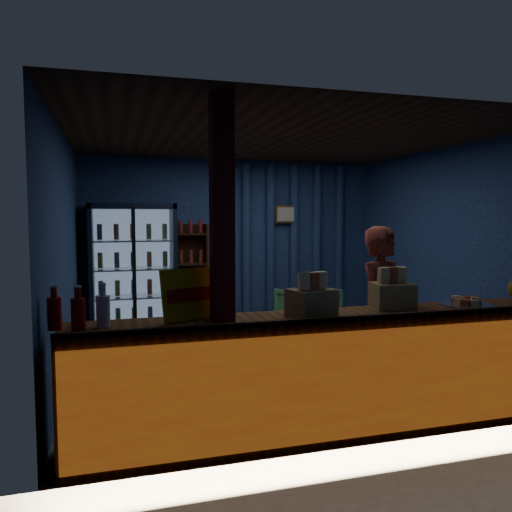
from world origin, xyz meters
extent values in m
plane|color=#515154|center=(0.00, 0.00, 0.00)|extent=(4.60, 4.60, 0.00)
plane|color=navy|center=(0.00, 2.20, 1.30)|extent=(4.60, 0.00, 4.60)
plane|color=navy|center=(0.00, -2.20, 1.30)|extent=(4.60, 0.00, 4.60)
plane|color=navy|center=(-2.30, 0.00, 1.30)|extent=(0.00, 4.40, 4.40)
plane|color=navy|center=(2.30, 0.00, 1.30)|extent=(0.00, 4.40, 4.40)
plane|color=#472D19|center=(0.00, 0.00, 2.60)|extent=(4.60, 4.60, 0.00)
cube|color=brown|center=(0.00, -1.90, 0.47)|extent=(4.40, 0.55, 0.95)
cube|color=red|center=(0.00, -2.19, 0.47)|extent=(4.35, 0.02, 0.81)
cube|color=#3B2113|center=(0.00, -2.17, 0.97)|extent=(4.40, 0.04, 0.04)
cube|color=maroon|center=(-1.05, -1.90, 1.30)|extent=(0.16, 0.16, 2.60)
cube|color=black|center=(-1.55, 2.12, 0.95)|extent=(1.20, 0.06, 1.90)
cube|color=black|center=(-2.12, 1.85, 0.95)|extent=(0.06, 0.60, 1.90)
cube|color=black|center=(-0.98, 1.85, 0.95)|extent=(0.06, 0.60, 1.90)
cube|color=black|center=(-1.55, 1.85, 1.86)|extent=(1.20, 0.60, 0.08)
cube|color=black|center=(-1.55, 1.85, 0.04)|extent=(1.20, 0.60, 0.08)
cube|color=#99B2D8|center=(-1.55, 2.07, 0.95)|extent=(1.08, 0.02, 1.74)
cube|color=white|center=(-1.55, 1.57, 0.95)|extent=(1.12, 0.02, 1.78)
cube|color=black|center=(-1.55, 1.55, 0.95)|extent=(0.05, 0.05, 1.80)
cube|color=silver|center=(-1.55, 1.85, 0.17)|extent=(1.08, 0.48, 0.02)
cylinder|color=#C3631B|center=(-2.00, 1.85, 0.30)|extent=(0.07, 0.07, 0.22)
cylinder|color=#28681A|center=(-1.77, 1.85, 0.30)|extent=(0.07, 0.07, 0.22)
cylinder|color=#A9B11B|center=(-1.55, 1.85, 0.30)|extent=(0.07, 0.07, 0.22)
cylinder|color=navy|center=(-1.32, 1.85, 0.30)|extent=(0.07, 0.07, 0.22)
cylinder|color=maroon|center=(-1.10, 1.85, 0.30)|extent=(0.07, 0.07, 0.22)
cube|color=silver|center=(-1.55, 1.85, 0.57)|extent=(1.08, 0.48, 0.02)
cylinder|color=#28681A|center=(-2.00, 1.85, 0.70)|extent=(0.07, 0.07, 0.22)
cylinder|color=#A9B11B|center=(-1.77, 1.85, 0.70)|extent=(0.07, 0.07, 0.22)
cylinder|color=navy|center=(-1.55, 1.85, 0.70)|extent=(0.07, 0.07, 0.22)
cylinder|color=maroon|center=(-1.32, 1.85, 0.70)|extent=(0.07, 0.07, 0.22)
cylinder|color=#C3631B|center=(-1.10, 1.85, 0.70)|extent=(0.07, 0.07, 0.22)
cube|color=silver|center=(-1.55, 1.85, 0.97)|extent=(1.08, 0.48, 0.02)
cylinder|color=#A9B11B|center=(-2.00, 1.85, 1.10)|extent=(0.07, 0.07, 0.22)
cylinder|color=navy|center=(-1.77, 1.85, 1.10)|extent=(0.07, 0.07, 0.22)
cylinder|color=maroon|center=(-1.55, 1.85, 1.10)|extent=(0.07, 0.07, 0.22)
cylinder|color=#C3631B|center=(-1.32, 1.85, 1.10)|extent=(0.07, 0.07, 0.22)
cylinder|color=#28681A|center=(-1.10, 1.85, 1.10)|extent=(0.07, 0.07, 0.22)
cube|color=silver|center=(-1.55, 1.85, 1.37)|extent=(1.08, 0.48, 0.02)
cylinder|color=navy|center=(-2.00, 1.85, 1.50)|extent=(0.07, 0.07, 0.22)
cylinder|color=maroon|center=(-1.77, 1.85, 1.50)|extent=(0.07, 0.07, 0.22)
cylinder|color=#C3631B|center=(-1.55, 1.85, 1.50)|extent=(0.07, 0.07, 0.22)
cylinder|color=#28681A|center=(-1.32, 1.85, 1.50)|extent=(0.07, 0.07, 0.22)
cylinder|color=#A9B11B|center=(-1.10, 1.85, 1.50)|extent=(0.07, 0.07, 0.22)
cube|color=#3B2113|center=(-0.70, 2.15, 0.80)|extent=(0.50, 0.02, 1.60)
cube|color=#3B2113|center=(-0.93, 2.02, 0.80)|extent=(0.03, 0.28, 1.60)
cube|color=#3B2113|center=(-0.46, 2.02, 0.80)|extent=(0.03, 0.28, 1.60)
cube|color=#3B2113|center=(-0.70, 2.02, 0.10)|extent=(0.46, 0.26, 0.02)
cube|color=#3B2113|center=(-0.70, 2.02, 0.55)|extent=(0.46, 0.26, 0.02)
cube|color=#3B2113|center=(-0.70, 2.02, 1.00)|extent=(0.46, 0.26, 0.02)
cube|color=#3B2113|center=(-0.70, 2.02, 1.45)|extent=(0.46, 0.26, 0.02)
cylinder|color=navy|center=(0.20, 2.14, 1.30)|extent=(0.14, 0.14, 2.50)
cylinder|color=navy|center=(0.60, 2.14, 1.30)|extent=(0.14, 0.14, 2.50)
cylinder|color=navy|center=(1.00, 2.14, 1.30)|extent=(0.14, 0.14, 2.50)
cylinder|color=navy|center=(1.40, 2.14, 1.30)|extent=(0.14, 0.14, 2.50)
cylinder|color=navy|center=(1.80, 2.14, 1.30)|extent=(0.14, 0.14, 2.50)
cube|color=#BB872E|center=(0.85, 2.10, 1.75)|extent=(0.36, 0.03, 0.28)
cube|color=silver|center=(0.85, 2.08, 1.75)|extent=(0.30, 0.01, 0.22)
imported|color=brown|center=(0.59, -1.37, 0.81)|extent=(0.70, 0.60, 1.63)
imported|color=#55AB66|center=(0.92, 1.31, 0.34)|extent=(0.95, 0.96, 0.68)
cube|color=#3B2113|center=(0.91, 1.53, 0.25)|extent=(0.61, 0.49, 0.51)
cylinder|color=#3B2113|center=(0.91, 1.53, 0.56)|extent=(0.10, 0.10, 0.10)
cube|color=#DFB90B|center=(-1.26, -1.78, 1.14)|extent=(0.48, 0.26, 0.38)
cube|color=#AB110B|center=(-1.26, -1.80, 1.14)|extent=(0.39, 0.17, 0.10)
cylinder|color=#AB110B|center=(-2.21, -1.86, 1.06)|extent=(0.10, 0.10, 0.22)
cylinder|color=#AB110B|center=(-2.21, -1.86, 1.21)|extent=(0.04, 0.04, 0.09)
cylinder|color=white|center=(-2.21, -1.86, 1.25)|extent=(0.05, 0.05, 0.02)
cylinder|color=#AB110B|center=(-2.05, -1.94, 1.06)|extent=(0.10, 0.10, 0.22)
cylinder|color=#AB110B|center=(-2.05, -1.94, 1.21)|extent=(0.04, 0.04, 0.09)
cylinder|color=white|center=(-2.05, -1.94, 1.25)|extent=(0.05, 0.05, 0.02)
cylinder|color=silver|center=(-1.89, -1.86, 1.06)|extent=(0.10, 0.10, 0.22)
cylinder|color=silver|center=(-1.89, -1.86, 1.21)|extent=(0.04, 0.04, 0.09)
cylinder|color=white|center=(-1.89, -1.86, 1.25)|extent=(0.05, 0.05, 0.02)
cube|color=#9E7E4C|center=(-0.36, -1.92, 1.06)|extent=(0.38, 0.34, 0.21)
cube|color=orange|center=(-0.43, -1.94, 1.23)|extent=(0.10, 0.08, 0.13)
cube|color=#BA4222|center=(-0.36, -1.92, 1.23)|extent=(0.10, 0.08, 0.13)
cube|color=orange|center=(-0.28, -1.90, 1.23)|extent=(0.10, 0.08, 0.13)
cube|color=#9E7E4C|center=(0.43, -1.78, 1.06)|extent=(0.36, 0.31, 0.21)
cube|color=orange|center=(0.35, -1.77, 1.23)|extent=(0.09, 0.07, 0.13)
cube|color=#BA4222|center=(0.43, -1.78, 1.23)|extent=(0.09, 0.07, 0.13)
cube|color=orange|center=(0.51, -1.80, 1.23)|extent=(0.09, 0.07, 0.13)
cylinder|color=silver|center=(1.08, -1.89, 0.96)|extent=(0.44, 0.44, 0.02)
cube|color=orange|center=(1.17, -1.89, 1.00)|extent=(0.10, 0.07, 0.05)
cube|color=#BA4222|center=(1.15, -1.83, 1.00)|extent=(0.12, 0.12, 0.05)
cube|color=orange|center=(1.08, -1.80, 1.00)|extent=(0.07, 0.10, 0.05)
cube|color=#BA4222|center=(1.02, -1.83, 1.00)|extent=(0.12, 0.12, 0.05)
cube|color=orange|center=(1.00, -1.89, 1.00)|extent=(0.10, 0.07, 0.05)
cube|color=#BA4222|center=(1.02, -1.95, 1.00)|extent=(0.12, 0.12, 0.05)
cube|color=orange|center=(1.08, -1.98, 1.00)|extent=(0.07, 0.10, 0.05)
cube|color=#BA4222|center=(1.15, -1.95, 1.00)|extent=(0.12, 0.12, 0.05)
camera|label=1|loc=(-1.81, -5.45, 1.72)|focal=35.00mm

